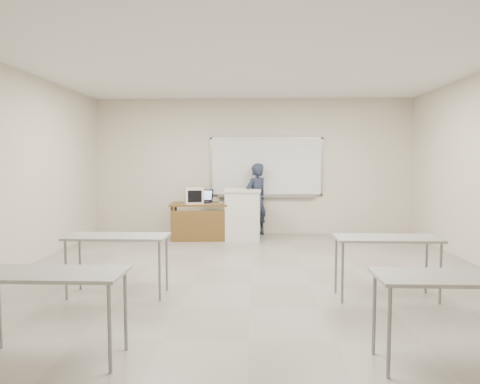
{
  "coord_description": "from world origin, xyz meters",
  "views": [
    {
      "loc": [
        0.05,
        -5.52,
        1.62
      ],
      "look_at": [
        -0.22,
        2.2,
        1.06
      ],
      "focal_mm": 32.0,
      "sensor_mm": 36.0,
      "label": 1
    }
  ],
  "objects_px": {
    "crt_monitor": "(193,196)",
    "presenter": "(256,199)",
    "whiteboard": "(266,167)",
    "laptop": "(202,199)",
    "podium": "(243,215)",
    "instructor_desk": "(206,213)",
    "keyboard": "(236,189)",
    "mouse": "(221,203)"
  },
  "relations": [
    {
      "from": "crt_monitor",
      "to": "presenter",
      "type": "height_order",
      "value": "presenter"
    },
    {
      "from": "whiteboard",
      "to": "laptop",
      "type": "height_order",
      "value": "whiteboard"
    },
    {
      "from": "presenter",
      "to": "laptop",
      "type": "bearing_deg",
      "value": -27.81
    },
    {
      "from": "presenter",
      "to": "podium",
      "type": "bearing_deg",
      "value": 21.34
    },
    {
      "from": "whiteboard",
      "to": "instructor_desk",
      "type": "height_order",
      "value": "whiteboard"
    },
    {
      "from": "laptop",
      "to": "presenter",
      "type": "bearing_deg",
      "value": 34.01
    },
    {
      "from": "whiteboard",
      "to": "keyboard",
      "type": "bearing_deg",
      "value": -133.38
    },
    {
      "from": "instructor_desk",
      "to": "presenter",
      "type": "distance_m",
      "value": 1.22
    },
    {
      "from": "crt_monitor",
      "to": "keyboard",
      "type": "height_order",
      "value": "crt_monitor"
    },
    {
      "from": "crt_monitor",
      "to": "laptop",
      "type": "relative_size",
      "value": 1.15
    },
    {
      "from": "laptop",
      "to": "presenter",
      "type": "height_order",
      "value": "presenter"
    },
    {
      "from": "instructor_desk",
      "to": "laptop",
      "type": "relative_size",
      "value": 4.05
    },
    {
      "from": "crt_monitor",
      "to": "instructor_desk",
      "type": "bearing_deg",
      "value": -12.21
    },
    {
      "from": "podium",
      "to": "keyboard",
      "type": "relative_size",
      "value": 2.32
    },
    {
      "from": "whiteboard",
      "to": "instructor_desk",
      "type": "xyz_separation_m",
      "value": [
        -1.27,
        -0.78,
        -0.93
      ]
    },
    {
      "from": "whiteboard",
      "to": "podium",
      "type": "bearing_deg",
      "value": -123.07
    },
    {
      "from": "instructor_desk",
      "to": "keyboard",
      "type": "bearing_deg",
      "value": 4.63
    },
    {
      "from": "podium",
      "to": "keyboard",
      "type": "xyz_separation_m",
      "value": [
        -0.15,
        0.08,
        0.53
      ]
    },
    {
      "from": "mouse",
      "to": "whiteboard",
      "type": "bearing_deg",
      "value": 20.63
    },
    {
      "from": "crt_monitor",
      "to": "mouse",
      "type": "height_order",
      "value": "crt_monitor"
    },
    {
      "from": "laptop",
      "to": "keyboard",
      "type": "distance_m",
      "value": 0.78
    },
    {
      "from": "whiteboard",
      "to": "instructor_desk",
      "type": "bearing_deg",
      "value": -148.4
    },
    {
      "from": "mouse",
      "to": "keyboard",
      "type": "distance_m",
      "value": 0.44
    },
    {
      "from": "whiteboard",
      "to": "crt_monitor",
      "type": "distance_m",
      "value": 1.8
    },
    {
      "from": "podium",
      "to": "laptop",
      "type": "relative_size",
      "value": 2.86
    },
    {
      "from": "podium",
      "to": "crt_monitor",
      "type": "distance_m",
      "value": 1.09
    },
    {
      "from": "instructor_desk",
      "to": "laptop",
      "type": "height_order",
      "value": "laptop"
    },
    {
      "from": "keyboard",
      "to": "whiteboard",
      "type": "bearing_deg",
      "value": 44.87
    },
    {
      "from": "crt_monitor",
      "to": "laptop",
      "type": "distance_m",
      "value": 0.34
    },
    {
      "from": "whiteboard",
      "to": "keyboard",
      "type": "distance_m",
      "value": 1.04
    },
    {
      "from": "laptop",
      "to": "instructor_desk",
      "type": "bearing_deg",
      "value": -50.92
    },
    {
      "from": "crt_monitor",
      "to": "mouse",
      "type": "xyz_separation_m",
      "value": [
        0.58,
        -0.08,
        -0.15
      ]
    },
    {
      "from": "mouse",
      "to": "presenter",
      "type": "distance_m",
      "value": 0.98
    },
    {
      "from": "mouse",
      "to": "presenter",
      "type": "height_order",
      "value": "presenter"
    },
    {
      "from": "mouse",
      "to": "keyboard",
      "type": "xyz_separation_m",
      "value": [
        0.29,
        0.18,
        0.28
      ]
    },
    {
      "from": "instructor_desk",
      "to": "mouse",
      "type": "relative_size",
      "value": 15.64
    },
    {
      "from": "laptop",
      "to": "keyboard",
      "type": "bearing_deg",
      "value": 4.82
    },
    {
      "from": "podium",
      "to": "mouse",
      "type": "distance_m",
      "value": 0.51
    },
    {
      "from": "keyboard",
      "to": "podium",
      "type": "bearing_deg",
      "value": -29.82
    },
    {
      "from": "whiteboard",
      "to": "laptop",
      "type": "bearing_deg",
      "value": -159.56
    },
    {
      "from": "crt_monitor",
      "to": "mouse",
      "type": "distance_m",
      "value": 0.6
    },
    {
      "from": "laptop",
      "to": "mouse",
      "type": "distance_m",
      "value": 0.56
    }
  ]
}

